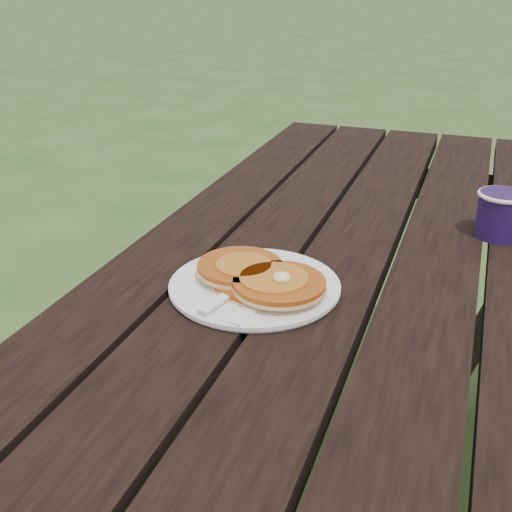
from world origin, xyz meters
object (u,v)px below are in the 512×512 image
(plate, at_px, (255,287))
(coffee_cup, at_px, (501,211))
(pancake_stack, at_px, (260,278))
(picnic_table, at_px, (338,419))

(plate, height_order, coffee_cup, coffee_cup)
(pancake_stack, xyz_separation_m, coffee_cup, (0.34, 0.36, 0.02))
(pancake_stack, relative_size, coffee_cup, 2.34)
(picnic_table, xyz_separation_m, coffee_cup, (0.25, 0.14, 0.43))
(picnic_table, distance_m, coffee_cup, 0.52)
(plate, height_order, pancake_stack, pancake_stack)
(plate, distance_m, pancake_stack, 0.02)
(picnic_table, height_order, coffee_cup, coffee_cup)
(picnic_table, distance_m, plate, 0.45)
(picnic_table, height_order, pancake_stack, pancake_stack)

